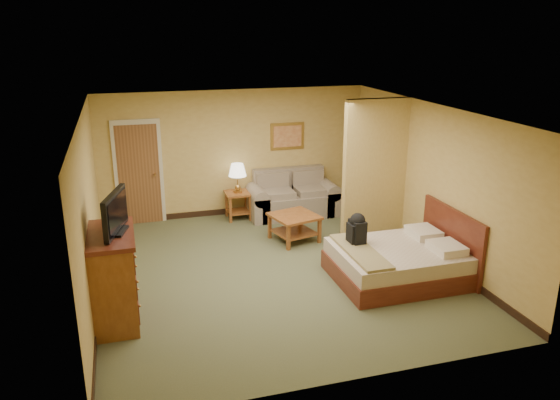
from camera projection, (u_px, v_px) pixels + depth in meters
name	position (u px, v px, depth m)	size (l,w,h in m)	color
floor	(275.00, 271.00, 8.88)	(6.00, 6.00, 0.00)	#515738
ceiling	(275.00, 111.00, 8.09)	(6.00, 6.00, 0.00)	white
back_wall	(235.00, 153.00, 11.22)	(5.50, 0.02, 2.60)	tan
left_wall	(89.00, 211.00, 7.75)	(0.02, 6.00, 2.60)	tan
right_wall	(431.00, 181.00, 9.22)	(0.02, 6.00, 2.60)	tan
partition	(375.00, 170.00, 9.91)	(1.20, 0.15, 2.60)	tan
door	(139.00, 173.00, 10.75)	(0.94, 0.16, 2.10)	beige
baseboard	(237.00, 210.00, 11.60)	(5.50, 0.02, 0.12)	black
loveseat	(293.00, 200.00, 11.44)	(1.87, 0.87, 0.95)	gray
side_table	(238.00, 201.00, 11.18)	(0.51, 0.51, 0.57)	brown
table_lamp	(237.00, 171.00, 10.98)	(0.36, 0.36, 0.60)	#B58742
coffee_table	(294.00, 222.00, 10.03)	(0.95, 0.95, 0.50)	brown
wall_picture	(287.00, 136.00, 11.41)	(0.73, 0.04, 0.56)	#B78E3F
dresser	(113.00, 277.00, 7.21)	(0.62, 1.19, 1.27)	brown
tv	(115.00, 214.00, 6.97)	(0.32, 0.86, 0.54)	black
bed	(401.00, 261.00, 8.55)	(1.96, 1.64, 1.06)	#531D13
backpack	(357.00, 228.00, 8.52)	(0.24, 0.30, 0.52)	black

